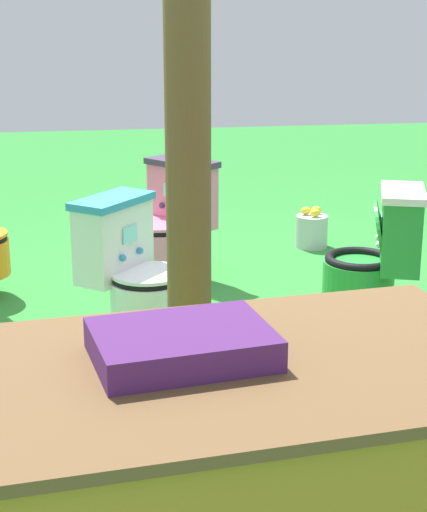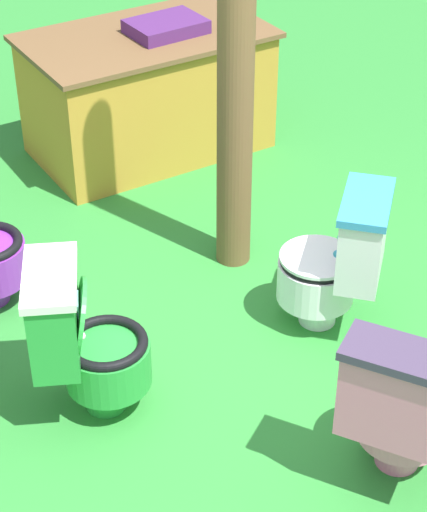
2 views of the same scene
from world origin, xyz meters
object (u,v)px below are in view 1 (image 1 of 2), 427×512
(toilet_white, at_px, (133,271))
(vendor_table, at_px, (230,495))
(toilet_pink, at_px, (170,221))
(lemon_bucket, at_px, (312,230))
(toilet_green, at_px, (378,256))
(wooden_post, at_px, (188,132))

(toilet_white, bearing_deg, vendor_table, 43.02)
(toilet_pink, height_order, toilet_white, same)
(toilet_white, relative_size, lemon_bucket, 2.63)
(vendor_table, relative_size, lemon_bucket, 5.60)
(toilet_green, xyz_separation_m, toilet_white, (1.26, 0.05, -0.00))
(vendor_table, xyz_separation_m, lemon_bucket, (-1.19, -3.56, -0.28))
(toilet_white, height_order, lemon_bucket, toilet_white)
(vendor_table, distance_m, lemon_bucket, 3.76)
(toilet_green, bearing_deg, lemon_bucket, 16.66)
(toilet_green, distance_m, wooden_post, 1.52)
(toilet_green, relative_size, toilet_white, 1.00)
(toilet_pink, xyz_separation_m, vendor_table, (0.16, 2.97, 0.02))
(toilet_white, height_order, vendor_table, vendor_table)
(toilet_pink, distance_m, vendor_table, 2.97)
(vendor_table, distance_m, wooden_post, 1.53)
(lemon_bucket, bearing_deg, toilet_green, 87.73)
(toilet_pink, distance_m, wooden_post, 1.81)
(toilet_pink, xyz_separation_m, wooden_post, (0.09, 1.64, 0.77))
(toilet_white, relative_size, vendor_table, 0.47)
(toilet_white, distance_m, wooden_post, 1.06)
(vendor_table, bearing_deg, toilet_pink, -93.06)
(toilet_white, bearing_deg, lemon_bucket, 178.69)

